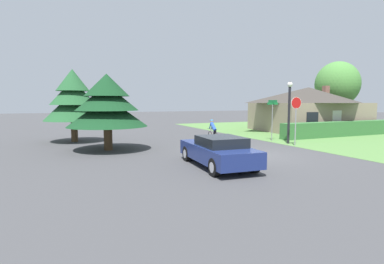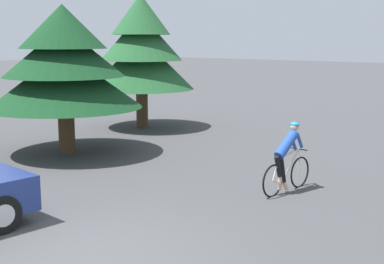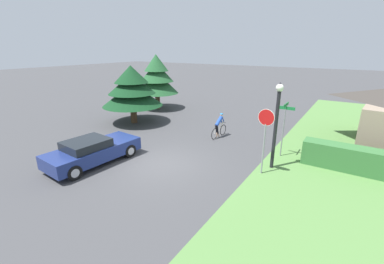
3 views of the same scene
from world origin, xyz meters
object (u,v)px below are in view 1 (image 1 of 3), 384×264
Objects in this scene: sedan_left_lane at (218,151)px; cottage_house at (308,108)px; stop_sign at (296,111)px; conifer_tall_near at (107,104)px; deciduous_tree_right at (337,84)px; conifer_tall_far at (73,99)px; cyclist at (213,131)px; street_name_sign at (272,113)px; street_lamp at (289,105)px.

cottage_house is at bearing -51.50° from sedan_left_lane.
stop_sign is (7.31, 3.45, 1.48)m from sedan_left_lane.
deciduous_tree_right is at bearing 13.77° from conifer_tall_near.
conifer_tall_far reaches higher than conifer_tall_near.
cyclist is 0.61× the size of street_name_sign.
cottage_house is 18.79m from sedan_left_lane.
street_lamp is (0.22, 0.85, 0.34)m from stop_sign.
deciduous_tree_right reaches higher than sedan_left_lane.
street_name_sign is (-0.01, 1.63, -0.52)m from street_lamp.
conifer_tall_near is at bearing 169.67° from street_lamp.
conifer_tall_far is (-20.53, 0.33, 0.81)m from cottage_house.
cyclist is at bearing 167.28° from street_name_sign.
conifer_tall_near is 25.50m from deciduous_tree_right.
conifer_tall_far reaches higher than sedan_left_lane.
stop_sign is 0.94m from street_lamp.
sedan_left_lane is at bearing -141.74° from street_name_sign.
deciduous_tree_right is (26.26, 1.40, 1.67)m from conifer_tall_far.
cyclist is 0.25× the size of deciduous_tree_right.
cyclist is 9.68m from conifer_tall_far.
street_lamp reaches higher than street_name_sign.
sedan_left_lane is 1.54× the size of stop_sign.
sedan_left_lane is 1.63× the size of street_name_sign.
conifer_tall_far is at bearing 28.91° from sedan_left_lane.
street_lamp is at bearing -89.48° from street_name_sign.
sedan_left_lane is 24.81m from deciduous_tree_right.
conifer_tall_near is (-11.06, 0.39, 0.62)m from street_name_sign.
street_name_sign is at bearing -90.02° from stop_sign.
street_name_sign is at bearing 90.52° from street_lamp.
conifer_tall_near is 0.90× the size of conifer_tall_far.
deciduous_tree_right is (24.69, 6.05, 2.01)m from conifer_tall_near.
deciduous_tree_right is at bearing 25.27° from street_name_sign.
street_lamp is at bearing -117.46° from cyclist.
deciduous_tree_right is at bearing -142.58° from stop_sign.
cyclist is 18.99m from deciduous_tree_right.
stop_sign is (-8.11, -7.18, 0.02)m from cottage_house.
conifer_tall_near reaches higher than street_name_sign.
sedan_left_lane is at bearing 29.87° from stop_sign.
deciduous_tree_right is (13.84, 8.92, 2.46)m from stop_sign.
cottage_house is at bearing -0.93° from conifer_tall_far.
stop_sign is 0.43× the size of deciduous_tree_right.
cottage_house is 10.83m from stop_sign.
deciduous_tree_right is (21.15, 12.36, 3.93)m from sedan_left_lane.
cyclist is at bearing -36.34° from stop_sign.
cyclist is at bearing -162.78° from deciduous_tree_right.
cottage_house is 12.69m from cyclist.
sedan_left_lane is 1.14× the size of street_lamp.
street_lamp is 15.97m from deciduous_tree_right.
stop_sign is 2.49m from street_name_sign.
cyclist reaches higher than sedan_left_lane.
deciduous_tree_right reaches higher than conifer_tall_far.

